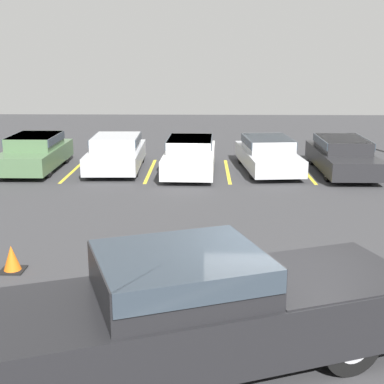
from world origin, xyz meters
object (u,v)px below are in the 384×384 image
parked_sedan_a (35,151)px  wheel_stop_curb (114,156)px  pickup_truck (203,308)px  parked_sedan_e (342,154)px  traffic_cone (12,259)px  parked_sedan_c (190,154)px  parked_sedan_b (116,152)px  parked_sedan_d (268,153)px

parked_sedan_a → wheel_stop_curb: bearing=132.3°
pickup_truck → parked_sedan_e: pickup_truck is taller
parked_sedan_a → wheel_stop_curb: 3.47m
traffic_cone → parked_sedan_c: bearing=70.0°
pickup_truck → wheel_stop_curb: 15.44m
parked_sedan_a → wheel_stop_curb: size_ratio=2.59×
parked_sedan_c → traffic_cone: bearing=-18.1°
parked_sedan_b → wheel_stop_curb: 2.27m
parked_sedan_c → wheel_stop_curb: size_ratio=2.72×
wheel_stop_curb → traffic_cone: bearing=-90.6°
pickup_truck → traffic_cone: size_ratio=11.98×
pickup_truck → parked_sedan_a: pickup_truck is taller
parked_sedan_e → traffic_cone: 12.83m
parked_sedan_a → wheel_stop_curb: (2.53, 2.29, -0.62)m
parked_sedan_d → wheel_stop_curb: parked_sedan_d is taller
parked_sedan_a → pickup_truck: bearing=26.2°
parked_sedan_e → parked_sedan_d: bearing=-95.6°
parked_sedan_d → parked_sedan_a: bearing=-94.7°
parked_sedan_b → parked_sedan_d: parked_sedan_b is taller
parked_sedan_d → wheel_stop_curb: size_ratio=2.76×
parked_sedan_c → parked_sedan_e: size_ratio=0.95×
parked_sedan_b → parked_sedan_d: bearing=87.8°
parked_sedan_a → parked_sedan_b: parked_sedan_a is taller
pickup_truck → wheel_stop_curb: pickup_truck is taller
traffic_cone → parked_sedan_a: bearing=104.3°
pickup_truck → wheel_stop_curb: (-3.71, 14.97, -0.79)m
parked_sedan_a → parked_sedan_b: size_ratio=1.01×
traffic_cone → pickup_truck: bearing=-40.0°
parked_sedan_b → wheel_stop_curb: (-0.46, 2.14, -0.59)m
parked_sedan_a → parked_sedan_e: (11.26, -0.19, -0.03)m
parked_sedan_d → wheel_stop_curb: bearing=-115.3°
parked_sedan_b → parked_sedan_e: parked_sedan_b is taller
parked_sedan_e → wheel_stop_curb: parked_sedan_e is taller
pickup_truck → parked_sedan_c: (-0.49, 12.37, -0.20)m
pickup_truck → parked_sedan_c: bearing=72.6°
parked_sedan_c → wheel_stop_curb: bearing=-127.0°
pickup_truck → traffic_cone: (-3.83, 3.21, -0.61)m
pickup_truck → parked_sedan_d: bearing=59.8°
parked_sedan_a → parked_sedan_d: (8.60, 0.08, -0.04)m
parked_sedan_a → traffic_cone: 9.78m
wheel_stop_curb → parked_sedan_d: bearing=-20.1°
parked_sedan_c → traffic_cone: 9.76m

